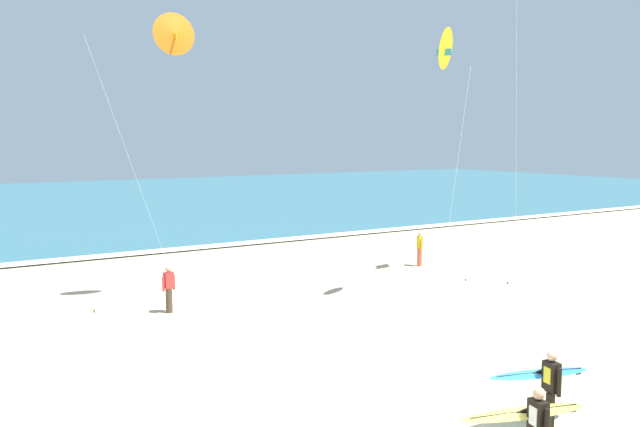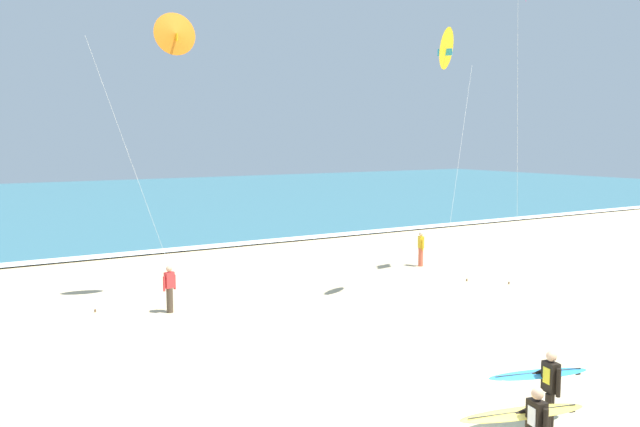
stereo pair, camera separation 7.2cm
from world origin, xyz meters
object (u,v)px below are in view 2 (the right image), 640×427
kite_delta_golden_low (445,49)px  bystander_red_top (170,289)px  surfer_trailing (545,381)px  bystander_yellow_top (421,249)px  surfer_lead (530,421)px  kite_delta_amber_high (175,34)px

kite_delta_golden_low → bystander_red_top: size_ratio=6.08×
surfer_trailing → bystander_yellow_top: bearing=57.2°
kite_delta_golden_low → bystander_red_top: (-8.93, 3.45, -8.09)m
surfer_lead → bystander_red_top: bearing=95.0°
surfer_lead → bystander_yellow_top: (11.34, 15.99, -0.24)m
kite_delta_amber_high → kite_delta_golden_low: 9.34m
kite_delta_amber_high → kite_delta_golden_low: (8.09, -4.65, -0.44)m
kite_delta_golden_low → bystander_red_top: kite_delta_golden_low is taller
surfer_lead → bystander_red_top: surfer_lead is taller
bystander_red_top → bystander_yellow_top: same height
kite_delta_amber_high → bystander_red_top: (-0.85, -1.20, -8.53)m
bystander_red_top → bystander_yellow_top: bearing=8.4°
surfer_trailing → kite_delta_golden_low: (5.90, 9.51, 7.86)m
surfer_trailing → kite_delta_golden_low: 13.67m
surfer_lead → kite_delta_amber_high: bearing=91.4°
surfer_lead → kite_delta_golden_low: kite_delta_golden_low is taller
kite_delta_amber_high → bystander_red_top: size_ratio=6.36×
surfer_trailing → bystander_red_top: surfer_trailing is taller
kite_delta_amber_high → bystander_red_top: bearing=-125.2°
surfer_lead → bystander_red_top: size_ratio=1.61×
surfer_lead → surfer_trailing: size_ratio=1.07×
surfer_lead → bystander_red_top: 14.19m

